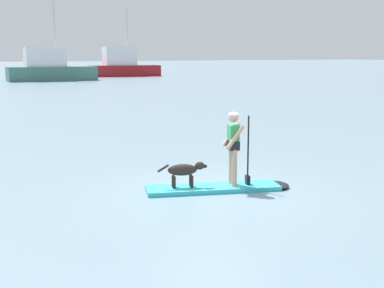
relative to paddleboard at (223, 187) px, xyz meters
name	(u,v)px	position (x,y,z in m)	size (l,w,h in m)	color
ground_plane	(213,190)	(-0.22, 0.07, -0.05)	(400.00, 400.00, 0.00)	slate
paddleboard	(223,187)	(0.00, 0.00, 0.00)	(3.35, 1.68, 0.10)	#33B2BF
person_paddler	(234,143)	(0.24, -0.07, 1.01)	(0.67, 0.57, 1.65)	tan
dog	(185,170)	(-0.83, 0.26, 0.43)	(1.09, 0.43, 0.56)	#2D231E
moored_boat_port	(50,68)	(7.68, 50.24, 1.35)	(9.80, 3.81, 11.77)	#3F7266
moored_boat_far_starboard	(123,65)	(19.20, 57.77, 1.41)	(9.54, 4.32, 8.98)	maroon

